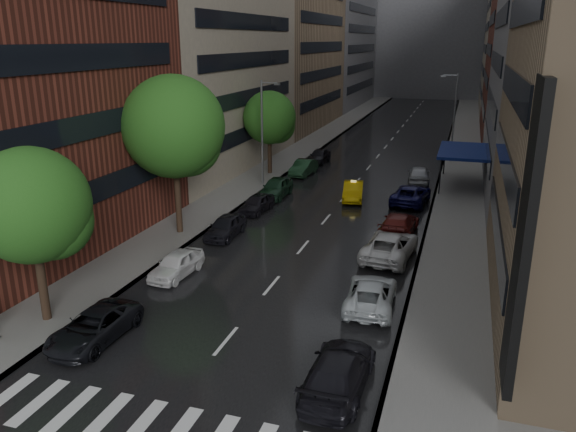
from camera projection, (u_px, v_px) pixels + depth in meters
name	position (u px, v px, depth m)	size (l,w,h in m)	color
ground	(182.00, 394.00, 20.64)	(220.00, 220.00, 0.00)	gray
road	(383.00, 150.00, 66.07)	(14.00, 140.00, 0.01)	black
sidewalk_left	(310.00, 145.00, 68.65)	(4.00, 140.00, 0.15)	gray
sidewalk_right	(463.00, 154.00, 63.45)	(4.00, 140.00, 0.15)	gray
crosswalk	(159.00, 429.00, 18.76)	(13.15, 2.80, 0.01)	silver
buildings_left	(285.00, 11.00, 73.56)	(8.00, 108.00, 38.00)	maroon
buildings_right	(532.00, 15.00, 63.30)	(8.05, 109.10, 36.00)	#937A5B
building_far	(433.00, 22.00, 123.04)	(40.00, 14.00, 32.00)	slate
tree_near	(31.00, 206.00, 24.29)	(5.12, 5.12, 8.17)	#382619
tree_mid	(174.00, 127.00, 35.51)	(6.56, 6.56, 10.45)	#382619
tree_far	(269.00, 118.00, 52.57)	(4.98, 4.98, 7.93)	#382619
taxi	(353.00, 191.00, 45.37)	(1.54, 4.43, 1.46)	gold
parked_cars_left	(253.00, 206.00, 41.40)	(2.34, 43.04, 1.60)	black
parked_cars_right	(395.00, 234.00, 35.35)	(3.14, 38.02, 1.59)	black
street_lamp_left	(263.00, 131.00, 48.65)	(1.74, 0.22, 9.00)	gray
street_lamp_right	(453.00, 116.00, 57.83)	(1.74, 0.22, 9.00)	gray
awning	(463.00, 151.00, 48.91)	(4.00, 8.00, 3.12)	navy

